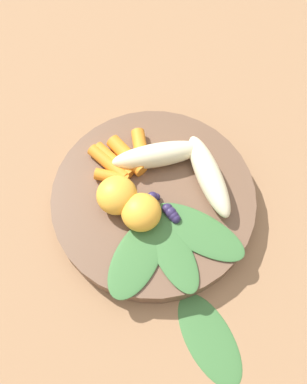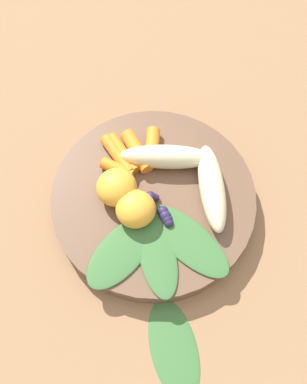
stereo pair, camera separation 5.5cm
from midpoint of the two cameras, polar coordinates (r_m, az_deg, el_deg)
ground_plane at (r=0.59m, az=2.67°, el=-1.94°), size 2.40×2.40×0.00m
bowl at (r=0.58m, az=2.74°, el=-1.35°), size 0.27×0.27×0.03m
banana_peeled_left at (r=0.57m, az=4.57°, el=4.39°), size 0.13×0.08×0.03m
banana_peeled_right at (r=0.56m, az=10.57°, el=0.31°), size 0.07×0.13×0.03m
orange_segment_near at (r=0.53m, az=0.56°, el=-2.59°), size 0.05×0.05×0.04m
orange_segment_far at (r=0.54m, az=-2.06°, el=0.31°), size 0.05×0.05×0.04m
carrot_front at (r=0.58m, az=2.51°, el=5.71°), size 0.04×0.06×0.02m
carrot_mid_left at (r=0.58m, az=0.54°, el=5.17°), size 0.02×0.06×0.02m
carrot_mid_right at (r=0.58m, az=-1.34°, el=4.88°), size 0.02×0.07×0.02m
carrot_rear at (r=0.58m, az=-2.09°, el=4.67°), size 0.03×0.07×0.02m
carrot_small at (r=0.57m, az=-2.08°, el=2.81°), size 0.04×0.04×0.02m
blueberry_pile at (r=0.54m, az=3.91°, el=-3.14°), size 0.05×0.05×0.02m
kale_leaf_left at (r=0.53m, az=-1.35°, el=-8.30°), size 0.12×0.10×0.01m
kale_leaf_right at (r=0.53m, az=3.51°, el=-8.57°), size 0.07×0.12×0.01m
kale_leaf_rear at (r=0.54m, az=7.49°, el=-6.70°), size 0.10×0.14×0.01m
kale_leaf_stray at (r=0.54m, az=5.83°, el=-20.31°), size 0.08×0.13×0.01m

